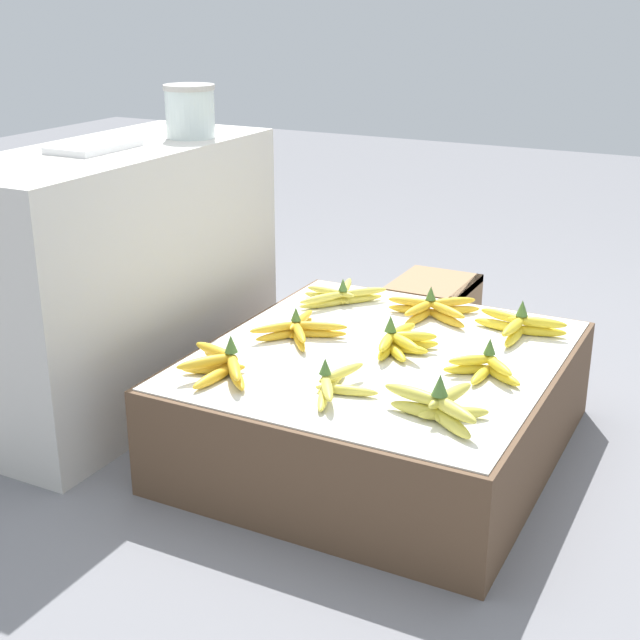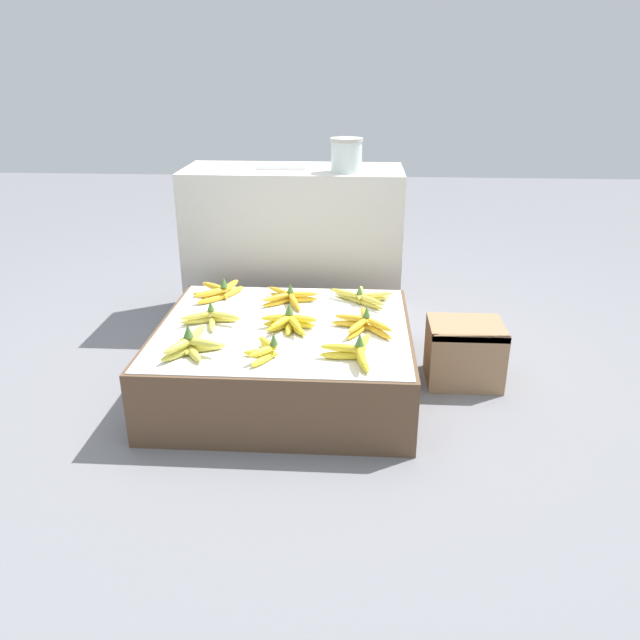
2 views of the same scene
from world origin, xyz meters
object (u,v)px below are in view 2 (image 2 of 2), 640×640
at_px(banana_bunch_back_midleft, 289,298).
at_px(glass_jar, 346,155).
at_px(banana_bunch_front_midright, 356,351).
at_px(foam_tray_white, 283,166).
at_px(banana_bunch_back_midright, 362,297).
at_px(banana_bunch_front_left, 192,345).
at_px(banana_bunch_middle_midleft, 289,323).
at_px(banana_bunch_front_midleft, 265,350).
at_px(wooden_crate, 464,353).
at_px(banana_bunch_middle_left, 211,318).
at_px(banana_bunch_middle_midright, 363,323).
at_px(banana_bunch_back_left, 219,291).

height_order(banana_bunch_back_midleft, glass_jar, glass_jar).
bearing_deg(banana_bunch_front_midright, foam_tray_white, 108.44).
distance_m(banana_bunch_front_midright, banana_bunch_back_midright, 0.54).
xyz_separation_m(banana_bunch_front_left, banana_bunch_middle_midleft, (0.31, 0.22, -0.00)).
xyz_separation_m(banana_bunch_middle_midleft, banana_bunch_back_midleft, (-0.03, 0.27, -0.00)).
xyz_separation_m(banana_bunch_front_midleft, glass_jar, (0.24, 0.99, 0.51)).
bearing_deg(banana_bunch_back_midleft, banana_bunch_front_midleft, -92.60).
relative_size(wooden_crate, glass_jar, 1.96).
bearing_deg(wooden_crate, banana_bunch_front_midleft, -151.63).
distance_m(banana_bunch_middle_left, banana_bunch_middle_midright, 0.58).
relative_size(banana_bunch_front_left, foam_tray_white, 1.04).
distance_m(banana_bunch_middle_midleft, banana_bunch_back_left, 0.46).
bearing_deg(wooden_crate, banana_bunch_back_left, 171.03).
bearing_deg(banana_bunch_front_midright, banana_bunch_back_midleft, 119.08).
distance_m(wooden_crate, banana_bunch_middle_left, 1.02).
relative_size(banana_bunch_front_left, banana_bunch_back_midright, 0.89).
bearing_deg(foam_tray_white, banana_bunch_back_left, -112.74).
bearing_deg(banana_bunch_middle_left, banana_bunch_back_midleft, 40.84).
xyz_separation_m(wooden_crate, banana_bunch_back_midleft, (-0.72, 0.11, 0.18)).
bearing_deg(glass_jar, foam_tray_white, 160.65).
bearing_deg(banana_bunch_middle_midright, banana_bunch_middle_midleft, -177.23).
bearing_deg(foam_tray_white, banana_bunch_back_midright, -54.84).
xyz_separation_m(banana_bunch_back_left, banana_bunch_back_midleft, (0.30, -0.05, -0.00)).
bearing_deg(foam_tray_white, wooden_crate, -40.86).
bearing_deg(banana_bunch_middle_midright, banana_bunch_back_left, 153.23).
relative_size(banana_bunch_middle_midleft, banana_bunch_back_midright, 0.78).
bearing_deg(banana_bunch_back_left, banana_bunch_front_left, -87.74).
height_order(banana_bunch_front_left, banana_bunch_middle_midright, banana_bunch_front_left).
bearing_deg(banana_bunch_back_midleft, banana_bunch_front_midright, -60.92).
xyz_separation_m(wooden_crate, foam_tray_white, (-0.80, 0.69, 0.63)).
height_order(banana_bunch_middle_left, banana_bunch_back_midright, banana_bunch_middle_left).
height_order(banana_bunch_front_midright, banana_bunch_back_left, same).
bearing_deg(wooden_crate, glass_jar, 130.43).
bearing_deg(banana_bunch_front_left, banana_bunch_front_midleft, -4.09).
distance_m(banana_bunch_middle_left, banana_bunch_middle_midleft, 0.31).
xyz_separation_m(banana_bunch_front_midleft, banana_bunch_back_midright, (0.33, 0.55, -0.00)).
bearing_deg(banana_bunch_front_midright, banana_bunch_back_left, 136.34).
height_order(banana_bunch_front_midleft, banana_bunch_middle_midleft, banana_bunch_middle_midleft).
xyz_separation_m(wooden_crate, banana_bunch_back_left, (-1.02, 0.16, 0.18)).
relative_size(banana_bunch_front_left, banana_bunch_middle_midleft, 1.13).
xyz_separation_m(wooden_crate, banana_bunch_front_left, (-1.00, -0.38, 0.18)).
bearing_deg(banana_bunch_middle_left, banana_bunch_middle_midleft, -6.90).
xyz_separation_m(wooden_crate, banana_bunch_front_midright, (-0.44, -0.40, 0.18)).
bearing_deg(banana_bunch_front_left, foam_tray_white, 79.42).
height_order(banana_bunch_front_midright, banana_bunch_middle_midright, banana_bunch_front_midright).
distance_m(banana_bunch_back_midright, glass_jar, 0.69).
bearing_deg(banana_bunch_front_midright, banana_bunch_middle_left, 153.82).
distance_m(banana_bunch_middle_midleft, banana_bunch_back_midright, 0.41).
height_order(wooden_crate, glass_jar, glass_jar).
bearing_deg(banana_bunch_middle_left, banana_bunch_front_midleft, -48.04).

